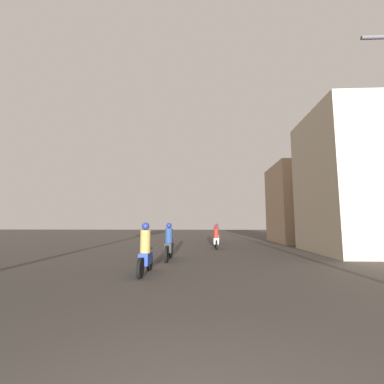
{
  "coord_description": "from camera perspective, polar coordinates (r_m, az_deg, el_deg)",
  "views": [
    {
      "loc": [
        0.05,
        -1.59,
        1.6
      ],
      "look_at": [
        -0.75,
        16.39,
        3.77
      ],
      "focal_mm": 24.0,
      "sensor_mm": 36.0,
      "label": 1
    }
  ],
  "objects": [
    {
      "name": "motorcycle_blue",
      "position": [
        8.46,
        -10.31,
        -13.21
      ],
      "size": [
        0.6,
        1.91,
        1.61
      ],
      "rotation": [
        0.0,
        0.0,
        0.05
      ],
      "color": "black",
      "rests_on": "ground_plane"
    },
    {
      "name": "motorcycle_black",
      "position": [
        11.43,
        -5.15,
        -11.64
      ],
      "size": [
        0.6,
        2.04,
        1.6
      ],
      "rotation": [
        0.0,
        0.0,
        -0.06
      ],
      "color": "black",
      "rests_on": "ground_plane"
    },
    {
      "name": "motorcycle_white",
      "position": [
        16.5,
        5.36,
        -10.31
      ],
      "size": [
        0.6,
        1.9,
        1.49
      ],
      "rotation": [
        0.0,
        0.0,
        0.07
      ],
      "color": "black",
      "rests_on": "ground_plane"
    },
    {
      "name": "motorcycle_orange",
      "position": [
        20.25,
        5.53,
        -9.63
      ],
      "size": [
        0.6,
        1.98,
        1.54
      ],
      "rotation": [
        0.0,
        0.0,
        0.02
      ],
      "color": "black",
      "rests_on": "ground_plane"
    },
    {
      "name": "building_right_near",
      "position": [
        16.71,
        33.8,
        1.99
      ],
      "size": [
        5.59,
        5.62,
        7.68
      ],
      "color": "beige",
      "rests_on": "ground_plane"
    },
    {
      "name": "building_right_far",
      "position": [
        23.32,
        24.27,
        -2.35
      ],
      "size": [
        5.57,
        5.52,
        6.39
      ],
      "color": "tan",
      "rests_on": "ground_plane"
    }
  ]
}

